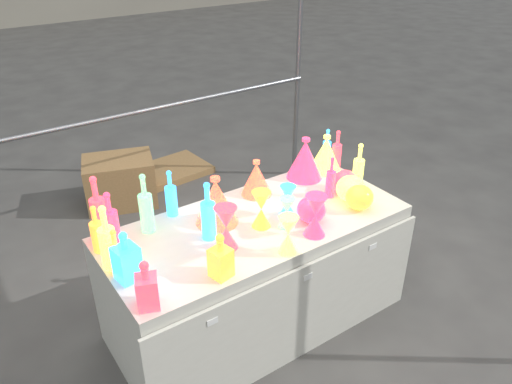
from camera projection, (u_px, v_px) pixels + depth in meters
ground at (256, 317)px, 3.29m from camera, size 80.00×80.00×0.00m
display_table at (257, 273)px, 3.10m from camera, size 1.84×0.83×0.75m
cardboard_box_closed at (120, 181)px, 4.49m from camera, size 0.71×0.60×0.44m
cardboard_box_flat at (169, 171)px, 5.08m from camera, size 0.81×0.61×0.07m
bottle_0 at (97, 229)px, 2.61m from camera, size 0.08×0.08×0.28m
bottle_1 at (171, 193)px, 2.92m from camera, size 0.08×0.08×0.29m
bottle_2 at (98, 208)px, 2.69m from camera, size 0.09×0.09×0.38m
bottle_3 at (110, 218)px, 2.66m from camera, size 0.10×0.10×0.32m
bottle_4 at (107, 237)px, 2.47m from camera, size 0.11×0.11×0.36m
bottle_5 at (145, 203)px, 2.75m from camera, size 0.10×0.10×0.36m
bottle_6 at (116, 253)px, 2.44m from camera, size 0.07×0.07×0.26m
bottle_7 at (208, 211)px, 2.70m from camera, size 0.09×0.09×0.35m
decanter_0 at (221, 255)px, 2.43m from camera, size 0.12×0.12×0.25m
decanter_1 at (146, 284)px, 2.24m from camera, size 0.13×0.13×0.25m
decanter_2 at (126, 256)px, 2.41m from camera, size 0.13×0.13×0.27m
hourglass_0 at (226, 228)px, 2.64m from camera, size 0.16×0.16×0.25m
hourglass_1 at (315, 216)px, 2.75m from camera, size 0.14×0.14×0.25m
hourglass_2 at (288, 234)px, 2.62m from camera, size 0.14×0.14×0.22m
hourglass_3 at (287, 213)px, 2.83m from camera, size 0.11×0.11×0.19m
hourglass_4 at (261, 209)px, 2.83m from camera, size 0.13×0.13×0.22m
hourglass_5 at (288, 201)px, 2.95m from camera, size 0.11×0.11×0.20m
globe_0 at (359, 199)px, 3.02m from camera, size 0.17×0.17×0.14m
globe_1 at (351, 190)px, 3.11m from camera, size 0.23×0.23×0.15m
globe_2 at (345, 183)px, 3.20m from camera, size 0.18×0.18×0.13m
globe_3 at (311, 211)px, 2.90m from camera, size 0.23×0.23×0.14m
lampshade_0 at (216, 200)px, 2.85m from camera, size 0.29×0.29×0.30m
lampshade_1 at (256, 177)px, 3.16m from camera, size 0.26×0.26×0.24m
lampshade_2 at (305, 158)px, 3.35m from camera, size 0.32×0.32×0.29m
lampshade_3 at (326, 153)px, 3.45m from camera, size 0.28×0.28×0.26m
bottle_8 at (327, 146)px, 3.54m from camera, size 0.08×0.08×0.27m
bottle_9 at (337, 150)px, 3.46m from camera, size 0.07×0.07×0.29m
bottle_10 at (331, 177)px, 3.12m from camera, size 0.08×0.08×0.28m
bottle_11 at (359, 166)px, 3.21m from camera, size 0.08×0.08×0.31m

